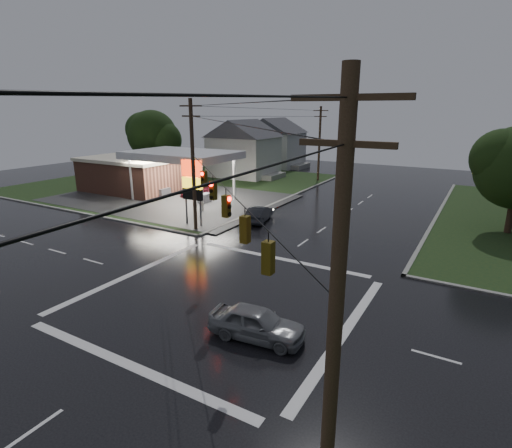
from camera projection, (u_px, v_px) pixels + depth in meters
The scene contains 14 objects.
ground at pixel (224, 298), 22.35m from camera, with size 120.00×120.00×0.00m, color black.
grass_nw at pixel (177, 183), 56.47m from camera, with size 36.00×36.00×0.08m, color #183216.
gas_station at pixel (144, 171), 50.38m from camera, with size 26.20×18.00×5.60m.
pylon_sign at pixel (192, 182), 35.01m from camera, with size 2.00×0.35×6.00m.
utility_pole_nw at pixel (193, 164), 33.22m from camera, with size 2.20×0.32×11.00m.
utility_pole_se at pixel (334, 333), 8.28m from camera, with size 2.20×0.32×11.00m.
utility_pole_n at pixel (319, 143), 56.95m from camera, with size 2.20×0.32×10.50m.
traffic_signals at pixel (221, 184), 20.52m from camera, with size 26.87×26.87×1.47m.
house_near at pixel (244, 148), 61.11m from camera, with size 11.05×8.48×8.60m.
house_far at pixel (275, 142), 71.56m from camera, with size 11.05×8.48×8.60m.
tree_nw_behind at pixel (153, 135), 61.85m from camera, with size 8.93×7.60×10.00m.
car_north at pixel (259, 214), 37.26m from camera, with size 1.55×4.45×1.47m, color #23262B.
car_crossing at pixel (257, 323), 18.23m from camera, with size 1.81×4.49×1.53m, color gray.
car_pump at pixel (198, 191), 48.01m from camera, with size 1.86×4.57×1.33m, color #53131B.
Camera 1 is at (11.77, -16.65, 10.22)m, focal length 28.00 mm.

